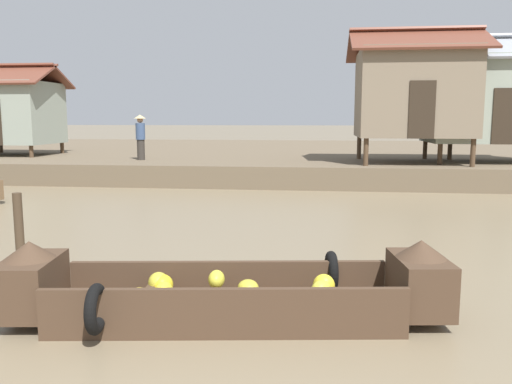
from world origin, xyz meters
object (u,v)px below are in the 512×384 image
object	(u,v)px
mooring_post	(19,228)
stilt_house_mid_right	(492,98)
banana_boat	(225,293)
stilt_house_mid_left	(413,92)
vendor_person	(140,135)
stilt_house_left	(13,111)

from	to	relation	value
mooring_post	stilt_house_mid_right	bearing A→B (deg)	47.63
banana_boat	stilt_house_mid_left	bearing A→B (deg)	72.11
stilt_house_mid_left	vendor_person	xyz separation A→B (m)	(-9.71, -0.03, -1.49)
stilt_house_mid_right	stilt_house_mid_left	bearing A→B (deg)	-168.87
stilt_house_mid_right	mooring_post	world-z (taller)	stilt_house_mid_right
banana_boat	stilt_house_mid_right	world-z (taller)	stilt_house_mid_right
stilt_house_mid_left	mooring_post	world-z (taller)	stilt_house_mid_left
banana_boat	vendor_person	distance (m)	14.20
stilt_house_mid_left	vendor_person	size ratio (longest dim) A/B	2.75
banana_boat	stilt_house_mid_right	bearing A→B (deg)	62.84
stilt_house_left	mooring_post	size ratio (longest dim) A/B	3.55
banana_boat	stilt_house_mid_left	size ratio (longest dim) A/B	1.10
stilt_house_mid_left	mooring_post	distance (m)	13.85
vendor_person	mooring_post	distance (m)	11.28
stilt_house_left	mooring_post	xyz separation A→B (m)	(7.98, -12.96, -1.99)
banana_boat	stilt_house_mid_left	xyz separation A→B (m)	(4.21, 13.05, 2.83)
stilt_house_left	vendor_person	distance (m)	6.47
stilt_house_mid_right	vendor_person	xyz separation A→B (m)	(-12.48, -0.57, -1.29)
stilt_house_mid_left	stilt_house_left	bearing A→B (deg)	173.32
stilt_house_left	stilt_house_mid_right	bearing A→B (deg)	-4.04
stilt_house_mid_left	stilt_house_mid_right	world-z (taller)	stilt_house_mid_left
stilt_house_mid_right	mooring_post	xyz separation A→B (m)	(-10.62, -11.64, -2.40)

